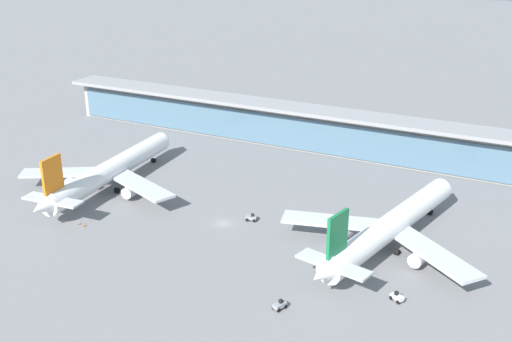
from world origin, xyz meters
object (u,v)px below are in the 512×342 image
at_px(service_truck_under_wing_grey, 251,218).
at_px(safety_cone_alpha, 85,225).
at_px(airliner_centre_stand, 389,227).
at_px(safety_cone_bravo, 79,223).
at_px(service_truck_mid_apron_grey, 280,305).
at_px(safety_cone_charlie, 39,207).
at_px(service_truck_near_nose_white, 397,297).
at_px(airliner_left_stand, 109,171).

relative_size(service_truck_under_wing_grey, safety_cone_alpha, 4.52).
height_order(airliner_centre_stand, safety_cone_bravo, airliner_centre_stand).
distance_m(service_truck_mid_apron_grey, safety_cone_charlie, 81.83).
xyz_separation_m(service_truck_under_wing_grey, service_truck_mid_apron_grey, (24.22, -33.89, 0.00)).
xyz_separation_m(service_truck_mid_apron_grey, safety_cone_charlie, (-80.63, 13.98, -0.56)).
bearing_deg(safety_cone_alpha, service_truck_mid_apron_grey, -10.22).
height_order(service_truck_near_nose_white, safety_cone_bravo, service_truck_near_nose_white).
xyz_separation_m(service_truck_under_wing_grey, safety_cone_bravo, (-39.28, -22.56, -0.56)).
distance_m(airliner_left_stand, safety_cone_bravo, 24.74).
bearing_deg(airliner_left_stand, service_truck_near_nose_white, -12.34).
bearing_deg(service_truck_near_nose_white, airliner_centre_stand, 110.77).
bearing_deg(airliner_centre_stand, airliner_left_stand, -178.91).
bearing_deg(service_truck_mid_apron_grey, service_truck_near_nose_white, 34.05).
distance_m(service_truck_under_wing_grey, safety_cone_alpha, 43.69).
relative_size(safety_cone_alpha, safety_cone_bravo, 1.00).
distance_m(airliner_centre_stand, service_truck_under_wing_grey, 36.85).
relative_size(airliner_centre_stand, safety_cone_alpha, 96.36).
bearing_deg(airliner_left_stand, safety_cone_alpha, -66.03).
bearing_deg(safety_cone_alpha, safety_cone_charlie, 171.39).
xyz_separation_m(airliner_left_stand, service_truck_mid_apron_grey, (71.69, -34.05, -4.82)).
relative_size(airliner_centre_stand, service_truck_near_nose_white, 20.28).
height_order(airliner_left_stand, airliner_centre_stand, same).
height_order(service_truck_mid_apron_grey, safety_cone_bravo, service_truck_mid_apron_grey).
relative_size(airliner_centre_stand, service_truck_under_wing_grey, 21.34).
relative_size(airliner_left_stand, safety_cone_alpha, 97.06).
xyz_separation_m(airliner_left_stand, airliner_centre_stand, (83.96, 1.59, 0.00)).
bearing_deg(safety_cone_bravo, service_truck_under_wing_grey, 29.87).
height_order(service_truck_near_nose_white, safety_cone_alpha, service_truck_near_nose_white).
distance_m(service_truck_under_wing_grey, safety_cone_charlie, 59.82).
height_order(airliner_left_stand, service_truck_mid_apron_grey, airliner_left_stand).
relative_size(service_truck_mid_apron_grey, safety_cone_charlie, 4.68).
xyz_separation_m(safety_cone_bravo, safety_cone_charlie, (-17.13, 2.65, 0.00)).
bearing_deg(safety_cone_charlie, service_truck_near_nose_white, -0.06).
xyz_separation_m(service_truck_near_nose_white, service_truck_mid_apron_grey, (-20.52, -13.87, 0.00)).
bearing_deg(safety_cone_charlie, safety_cone_bravo, -8.81).
bearing_deg(safety_cone_alpha, service_truck_under_wing_grey, 31.46).
height_order(service_truck_under_wing_grey, safety_cone_alpha, service_truck_under_wing_grey).
height_order(airliner_left_stand, safety_cone_bravo, airliner_left_stand).
bearing_deg(service_truck_under_wing_grey, safety_cone_alpha, -148.54).
relative_size(airliner_left_stand, service_truck_under_wing_grey, 21.50).
relative_size(airliner_left_stand, safety_cone_bravo, 97.06).
bearing_deg(airliner_left_stand, safety_cone_bravo, -70.17).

